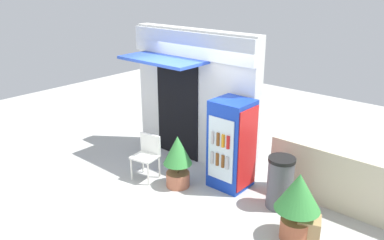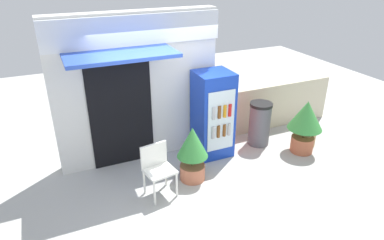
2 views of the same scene
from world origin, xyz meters
name	(u,v)px [view 1 (image 1 of 2)]	position (x,y,z in m)	size (l,w,h in m)	color
ground	(163,187)	(0.00, 0.00, 0.00)	(16.00, 16.00, 0.00)	#B2B2AD
storefront_building	(193,93)	(-0.44, 1.40, 1.47)	(3.08, 1.14, 2.80)	silver
drink_cooler	(232,144)	(0.92, 0.91, 0.85)	(0.70, 0.71, 1.71)	#1438B2
plastic_chair	(147,153)	(-0.52, 0.10, 0.53)	(0.53, 0.49, 0.88)	white
potted_plant_near_shop	(178,158)	(0.17, 0.24, 0.59)	(0.54, 0.54, 1.02)	#BC6B4C
potted_plant_curbside	(298,199)	(2.61, 0.21, 0.69)	(0.68, 0.68, 1.10)	#AD5B3D
trash_bin	(280,182)	(1.99, 0.85, 0.47)	(0.46, 0.46, 0.93)	#595960
stone_boundary_wall	(345,184)	(2.87, 1.44, 0.52)	(2.73, 0.20, 1.03)	beige
cardboard_box	(309,228)	(2.78, 0.34, 0.18)	(0.34, 0.34, 0.36)	tan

